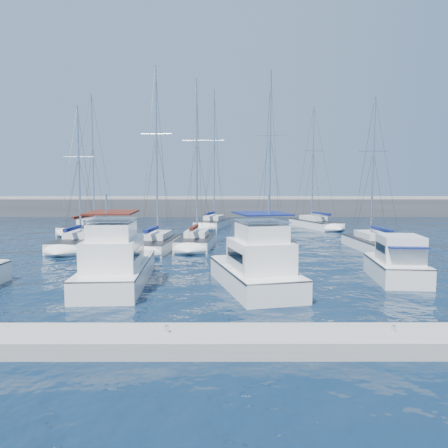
{
  "coord_description": "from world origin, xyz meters",
  "views": [
    {
      "loc": [
        2.0,
        -25.94,
        5.86
      ],
      "look_at": [
        2.04,
        4.29,
        3.0
      ],
      "focal_mm": 35.0,
      "sensor_mm": 36.0,
      "label": 1
    }
  ],
  "objects_px": {
    "sailboat_mid_b": "(156,244)",
    "sailboat_mid_c": "(196,241)",
    "motor_yacht_stbd_inner": "(257,269)",
    "sailboat_mid_e": "(374,244)",
    "sailboat_back_b": "(213,223)",
    "sailboat_back_c": "(315,224)",
    "motor_yacht_port_inner": "(116,266)",
    "sailboat_back_a": "(91,227)",
    "motor_yacht_stbd_outer": "(397,265)",
    "sailboat_mid_a": "(78,243)",
    "sailboat_mid_d": "(270,241)"
  },
  "relations": [
    {
      "from": "sailboat_back_b",
      "to": "sailboat_back_a",
      "type": "bearing_deg",
      "value": -145.78
    },
    {
      "from": "motor_yacht_port_inner",
      "to": "sailboat_mid_a",
      "type": "height_order",
      "value": "sailboat_mid_a"
    },
    {
      "from": "motor_yacht_stbd_outer",
      "to": "sailboat_mid_a",
      "type": "height_order",
      "value": "sailboat_mid_a"
    },
    {
      "from": "motor_yacht_stbd_outer",
      "to": "sailboat_mid_a",
      "type": "xyz_separation_m",
      "value": [
        -23.41,
        12.99,
        -0.44
      ]
    },
    {
      "from": "sailboat_mid_c",
      "to": "sailboat_mid_d",
      "type": "height_order",
      "value": "sailboat_mid_d"
    },
    {
      "from": "motor_yacht_stbd_inner",
      "to": "sailboat_back_a",
      "type": "relative_size",
      "value": 0.51
    },
    {
      "from": "sailboat_mid_a",
      "to": "sailboat_back_b",
      "type": "bearing_deg",
      "value": 59.29
    },
    {
      "from": "sailboat_mid_b",
      "to": "sailboat_back_a",
      "type": "bearing_deg",
      "value": 130.45
    },
    {
      "from": "sailboat_mid_b",
      "to": "sailboat_mid_d",
      "type": "relative_size",
      "value": 0.99
    },
    {
      "from": "sailboat_mid_c",
      "to": "sailboat_mid_d",
      "type": "distance_m",
      "value": 6.8
    },
    {
      "from": "sailboat_mid_a",
      "to": "sailboat_mid_c",
      "type": "xyz_separation_m",
      "value": [
        10.51,
        0.6,
        0.04
      ]
    },
    {
      "from": "sailboat_back_b",
      "to": "sailboat_back_c",
      "type": "bearing_deg",
      "value": 10.45
    },
    {
      "from": "sailboat_mid_b",
      "to": "sailboat_back_a",
      "type": "height_order",
      "value": "sailboat_back_a"
    },
    {
      "from": "motor_yacht_stbd_outer",
      "to": "sailboat_back_a",
      "type": "relative_size",
      "value": 0.34
    },
    {
      "from": "sailboat_mid_b",
      "to": "sailboat_back_c",
      "type": "relative_size",
      "value": 1.01
    },
    {
      "from": "motor_yacht_port_inner",
      "to": "motor_yacht_stbd_outer",
      "type": "distance_m",
      "value": 16.58
    },
    {
      "from": "sailboat_mid_a",
      "to": "motor_yacht_stbd_outer",
      "type": "bearing_deg",
      "value": -28.09
    },
    {
      "from": "motor_yacht_port_inner",
      "to": "sailboat_mid_b",
      "type": "bearing_deg",
      "value": 85.92
    },
    {
      "from": "sailboat_mid_b",
      "to": "motor_yacht_port_inner",
      "type": "bearing_deg",
      "value": -85.51
    },
    {
      "from": "sailboat_back_c",
      "to": "sailboat_mid_b",
      "type": "bearing_deg",
      "value": -152.92
    },
    {
      "from": "motor_yacht_stbd_outer",
      "to": "sailboat_mid_a",
      "type": "relative_size",
      "value": 0.44
    },
    {
      "from": "motor_yacht_stbd_inner",
      "to": "sailboat_back_c",
      "type": "height_order",
      "value": "sailboat_back_c"
    },
    {
      "from": "motor_yacht_port_inner",
      "to": "motor_yacht_stbd_inner",
      "type": "height_order",
      "value": "same"
    },
    {
      "from": "motor_yacht_stbd_inner",
      "to": "sailboat_mid_b",
      "type": "distance_m",
      "value": 16.25
    },
    {
      "from": "motor_yacht_port_inner",
      "to": "sailboat_back_c",
      "type": "distance_m",
      "value": 37.01
    },
    {
      "from": "motor_yacht_stbd_inner",
      "to": "sailboat_mid_b",
      "type": "relative_size",
      "value": 0.53
    },
    {
      "from": "motor_yacht_port_inner",
      "to": "sailboat_mid_a",
      "type": "xyz_separation_m",
      "value": [
        -6.86,
        14.08,
        -0.63
      ]
    },
    {
      "from": "sailboat_mid_d",
      "to": "sailboat_back_c",
      "type": "relative_size",
      "value": 1.02
    },
    {
      "from": "sailboat_mid_a",
      "to": "sailboat_back_c",
      "type": "height_order",
      "value": "sailboat_back_c"
    },
    {
      "from": "sailboat_mid_b",
      "to": "sailboat_mid_c",
      "type": "height_order",
      "value": "sailboat_mid_b"
    },
    {
      "from": "motor_yacht_stbd_outer",
      "to": "sailboat_mid_c",
      "type": "distance_m",
      "value": 18.74
    },
    {
      "from": "sailboat_mid_d",
      "to": "sailboat_back_b",
      "type": "bearing_deg",
      "value": 105.14
    },
    {
      "from": "sailboat_back_c",
      "to": "sailboat_mid_d",
      "type": "bearing_deg",
      "value": -133.53
    },
    {
      "from": "sailboat_back_b",
      "to": "sailboat_mid_d",
      "type": "bearing_deg",
      "value": -59.11
    },
    {
      "from": "motor_yacht_stbd_inner",
      "to": "sailboat_back_a",
      "type": "xyz_separation_m",
      "value": [
        -17.72,
        28.41,
        -0.6
      ]
    },
    {
      "from": "sailboat_mid_c",
      "to": "sailboat_back_a",
      "type": "height_order",
      "value": "sailboat_back_a"
    },
    {
      "from": "motor_yacht_stbd_outer",
      "to": "sailboat_mid_e",
      "type": "height_order",
      "value": "sailboat_mid_e"
    },
    {
      "from": "motor_yacht_stbd_inner",
      "to": "sailboat_mid_e",
      "type": "distance_m",
      "value": 18.29
    },
    {
      "from": "motor_yacht_port_inner",
      "to": "sailboat_mid_e",
      "type": "xyz_separation_m",
      "value": [
        19.37,
        13.24,
        -0.63
      ]
    },
    {
      "from": "sailboat_mid_b",
      "to": "sailboat_back_b",
      "type": "height_order",
      "value": "sailboat_back_b"
    },
    {
      "from": "motor_yacht_stbd_outer",
      "to": "sailboat_back_c",
      "type": "distance_m",
      "value": 31.21
    },
    {
      "from": "sailboat_mid_c",
      "to": "motor_yacht_stbd_outer",
      "type": "bearing_deg",
      "value": -41.74
    },
    {
      "from": "motor_yacht_port_inner",
      "to": "sailboat_mid_c",
      "type": "height_order",
      "value": "sailboat_mid_c"
    },
    {
      "from": "motor_yacht_port_inner",
      "to": "sailboat_back_c",
      "type": "bearing_deg",
      "value": 57.37
    },
    {
      "from": "sailboat_mid_e",
      "to": "sailboat_back_a",
      "type": "distance_m",
      "value": 32.38
    },
    {
      "from": "motor_yacht_stbd_inner",
      "to": "motor_yacht_stbd_outer",
      "type": "relative_size",
      "value": 1.49
    },
    {
      "from": "sailboat_mid_b",
      "to": "sailboat_mid_d",
      "type": "bearing_deg",
      "value": 14.7
    },
    {
      "from": "sailboat_back_a",
      "to": "sailboat_mid_d",
      "type": "bearing_deg",
      "value": -17.32
    },
    {
      "from": "sailboat_mid_a",
      "to": "sailboat_mid_b",
      "type": "height_order",
      "value": "sailboat_mid_b"
    },
    {
      "from": "sailboat_mid_a",
      "to": "sailboat_back_c",
      "type": "distance_m",
      "value": 30.92
    }
  ]
}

